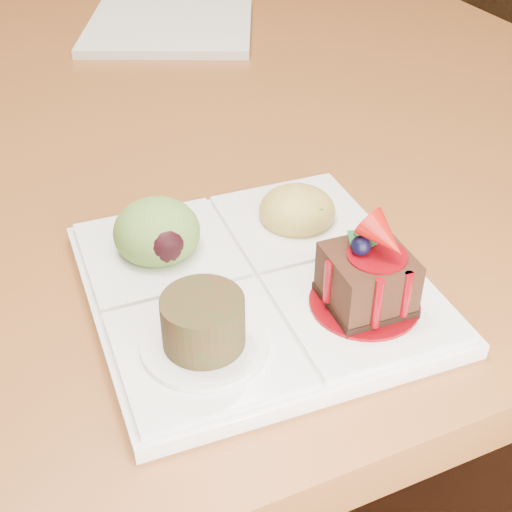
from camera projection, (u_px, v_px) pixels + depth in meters
name	position (u px, v px, depth m)	size (l,w,h in m)	color
ground	(154.00, 353.00, 1.55)	(6.00, 6.00, 0.00)	#563018
dining_table	(117.00, 45.00, 1.14)	(1.00, 1.80, 0.75)	brown
chair_right	(472.00, 35.00, 1.63)	(0.44, 0.44, 0.93)	#321F10
sampler_plate	(252.00, 271.00, 0.53)	(0.25, 0.25, 0.09)	white
second_plate	(170.00, 26.00, 1.00)	(0.23, 0.23, 0.01)	white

